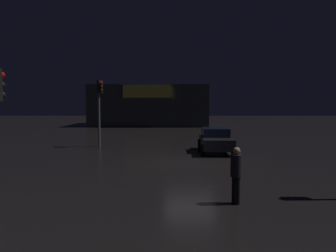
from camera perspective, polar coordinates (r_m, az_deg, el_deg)
The scene contains 5 objects.
ground_plane at distance 16.27m, azimuth 3.89°, elevation -6.41°, with size 120.00×120.00×0.00m, color black.
store_building at distance 43.72m, azimuth -3.17°, elevation 3.61°, with size 14.90×9.42×5.23m.
traffic_signal_opposite at distance 22.21m, azimuth -11.94°, elevation 4.29°, with size 0.42×0.42×4.46m.
car_near at distance 19.69m, azimuth 8.36°, elevation -2.40°, with size 1.98×4.02×1.45m.
pedestrian at distance 9.73m, azimuth 11.91°, elevation -7.74°, with size 0.47×0.47×1.67m.
Camera 1 is at (-0.81, -15.98, 2.95)m, focal length 34.67 mm.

